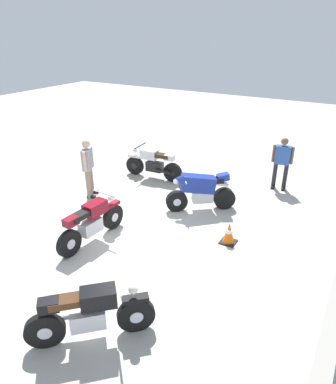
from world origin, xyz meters
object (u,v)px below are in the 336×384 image
at_px(motorcycle_blue_sportbike, 201,190).
at_px(traffic_cone, 229,233).
at_px(person_in_blue_shirt, 282,160).
at_px(motorcycle_black_cruiser, 90,313).
at_px(person_in_gray_shirt, 88,164).
at_px(motorcycle_silver_cruiser, 154,163).
at_px(motorcycle_maroon_cruiser, 91,222).

height_order(motorcycle_blue_sportbike, traffic_cone, motorcycle_blue_sportbike).
height_order(person_in_blue_shirt, traffic_cone, person_in_blue_shirt).
xyz_separation_m(motorcycle_black_cruiser, person_in_gray_shirt, (-4.11, -3.67, 0.50)).
height_order(motorcycle_black_cruiser, motorcycle_silver_cruiser, same).
bearing_deg(motorcycle_silver_cruiser, person_in_gray_shirt, 63.11).
bearing_deg(motorcycle_blue_sportbike, motorcycle_black_cruiser, 56.74).
bearing_deg(motorcycle_silver_cruiser, person_in_blue_shirt, -165.12).
xyz_separation_m(motorcycle_silver_cruiser, traffic_cone, (2.45, 3.66, -0.26)).
xyz_separation_m(motorcycle_silver_cruiser, person_in_blue_shirt, (-1.31, 3.88, 0.41)).
height_order(motorcycle_black_cruiser, person_in_blue_shirt, person_in_blue_shirt).
bearing_deg(motorcycle_maroon_cruiser, person_in_blue_shirt, -26.52).
relative_size(motorcycle_blue_sportbike, motorcycle_silver_cruiser, 0.79).
bearing_deg(motorcycle_black_cruiser, motorcycle_blue_sportbike, 51.21).
distance_m(motorcycle_maroon_cruiser, motorcycle_black_cruiser, 2.94).
distance_m(motorcycle_black_cruiser, traffic_cone, 3.91).
relative_size(motorcycle_maroon_cruiser, person_in_blue_shirt, 1.27).
relative_size(person_in_blue_shirt, person_in_gray_shirt, 0.93).
relative_size(motorcycle_black_cruiser, person_in_gray_shirt, 0.91).
height_order(motorcycle_maroon_cruiser, motorcycle_silver_cruiser, same).
distance_m(motorcycle_blue_sportbike, person_in_blue_shirt, 3.02).
xyz_separation_m(person_in_blue_shirt, person_in_gray_shirt, (3.45, -4.79, 0.08)).
bearing_deg(motorcycle_blue_sportbike, traffic_cone, 100.05).
bearing_deg(motorcycle_blue_sportbike, person_in_gray_shirt, -23.15).
bearing_deg(motorcycle_black_cruiser, motorcycle_silver_cruiser, 70.27).
xyz_separation_m(motorcycle_blue_sportbike, person_in_gray_shirt, (0.87, -3.26, 0.42)).
bearing_deg(motorcycle_maroon_cruiser, person_in_gray_shirt, 45.84).
xyz_separation_m(motorcycle_blue_sportbike, traffic_cone, (1.18, 1.31, -0.33)).
bearing_deg(traffic_cone, person_in_blue_shirt, 176.69).
height_order(motorcycle_black_cruiser, person_in_gray_shirt, person_in_gray_shirt).
bearing_deg(person_in_blue_shirt, person_in_gray_shirt, -61.79).
bearing_deg(motorcycle_silver_cruiser, motorcycle_maroon_cruiser, 97.83).
bearing_deg(motorcycle_maroon_cruiser, motorcycle_silver_cruiser, 14.85).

